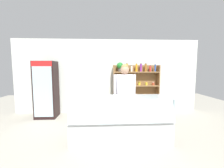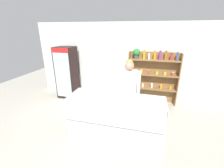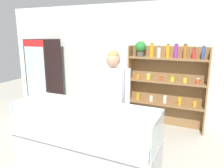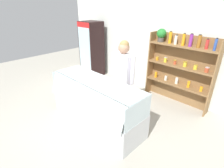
{
  "view_description": "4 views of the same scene",
  "coord_description": "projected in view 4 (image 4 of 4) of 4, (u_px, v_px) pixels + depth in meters",
  "views": [
    {
      "loc": [
        -0.14,
        -3.39,
        1.65
      ],
      "look_at": [
        0.07,
        0.5,
        1.24
      ],
      "focal_mm": 24.0,
      "sensor_mm": 36.0,
      "label": 1
    },
    {
      "loc": [
        0.91,
        -3.09,
        2.46
      ],
      "look_at": [
        -0.03,
        0.53,
        1.08
      ],
      "focal_mm": 24.0,
      "sensor_mm": 36.0,
      "label": 2
    },
    {
      "loc": [
        1.84,
        -2.67,
        2.04
      ],
      "look_at": [
        0.35,
        0.63,
        1.18
      ],
      "focal_mm": 35.0,
      "sensor_mm": 36.0,
      "label": 3
    },
    {
      "loc": [
        2.71,
        -2.12,
        2.44
      ],
      "look_at": [
        0.34,
        0.27,
        0.86
      ],
      "focal_mm": 28.0,
      "sensor_mm": 36.0,
      "label": 4
    }
  ],
  "objects": [
    {
      "name": "deli_display_case",
      "position": [
        96.0,
        110.0,
        3.79
      ],
      "size": [
        2.21,
        0.81,
        1.01
      ],
      "color": "silver",
      "rests_on": "ground"
    },
    {
      "name": "ground_plane",
      "position": [
        94.0,
        116.0,
        4.13
      ],
      "size": [
        12.0,
        12.0,
        0.0
      ],
      "primitive_type": "plane",
      "color": "#B7B2A3"
    },
    {
      "name": "back_wall",
      "position": [
        152.0,
        44.0,
        4.98
      ],
      "size": [
        6.8,
        0.1,
        2.7
      ],
      "primitive_type": "cube",
      "color": "silver",
      "rests_on": "ground"
    },
    {
      "name": "shelving_unit",
      "position": [
        179.0,
        64.0,
        4.33
      ],
      "size": [
        1.66,
        0.29,
        1.86
      ],
      "color": "olive",
      "rests_on": "ground"
    },
    {
      "name": "drinks_fridge",
      "position": [
        92.0,
        50.0,
        6.12
      ],
      "size": [
        0.67,
        0.62,
        1.88
      ],
      "color": "black",
      "rests_on": "ground"
    },
    {
      "name": "shop_clerk",
      "position": [
        123.0,
        73.0,
        3.77
      ],
      "size": [
        0.6,
        0.25,
        1.76
      ],
      "color": "#2D2D38",
      "rests_on": "ground"
    }
  ]
}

